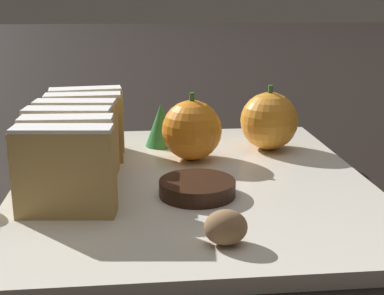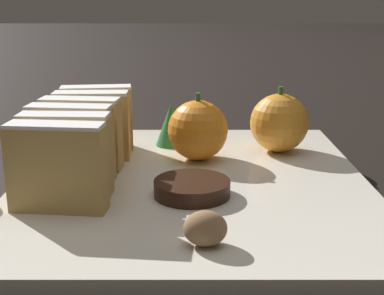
% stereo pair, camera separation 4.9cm
% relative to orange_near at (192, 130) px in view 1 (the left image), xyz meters
% --- Properties ---
extents(ground_plane, '(6.00, 6.00, 0.00)m').
position_rel_orange_near_xyz_m(ground_plane, '(-0.01, -0.06, -0.04)').
color(ground_plane, black).
extents(serving_platter, '(0.33, 0.37, 0.01)m').
position_rel_orange_near_xyz_m(serving_platter, '(-0.01, -0.06, -0.04)').
color(serving_platter, silver).
rests_on(serving_platter, ground_plane).
extents(stollen_slice_front, '(0.08, 0.03, 0.07)m').
position_rel_orange_near_xyz_m(stollen_slice_front, '(-0.11, -0.14, 0.00)').
color(stollen_slice_front, tan).
rests_on(stollen_slice_front, serving_platter).
extents(stollen_slice_second, '(0.08, 0.03, 0.07)m').
position_rel_orange_near_xyz_m(stollen_slice_second, '(-0.11, -0.10, 0.00)').
color(stollen_slice_second, tan).
rests_on(stollen_slice_second, serving_platter).
extents(stollen_slice_third, '(0.08, 0.03, 0.07)m').
position_rel_orange_near_xyz_m(stollen_slice_third, '(-0.12, -0.07, 0.00)').
color(stollen_slice_third, tan).
rests_on(stollen_slice_third, serving_platter).
extents(stollen_slice_fourth, '(0.08, 0.03, 0.07)m').
position_rel_orange_near_xyz_m(stollen_slice_fourth, '(-0.11, -0.03, 0.00)').
color(stollen_slice_fourth, tan).
rests_on(stollen_slice_fourth, serving_platter).
extents(stollen_slice_fifth, '(0.08, 0.03, 0.07)m').
position_rel_orange_near_xyz_m(stollen_slice_fifth, '(-0.11, 0.00, 0.00)').
color(stollen_slice_fifth, tan).
rests_on(stollen_slice_fifth, serving_platter).
extents(stollen_slice_sixth, '(0.08, 0.03, 0.07)m').
position_rel_orange_near_xyz_m(stollen_slice_sixth, '(-0.11, 0.04, 0.00)').
color(stollen_slice_sixth, tan).
rests_on(stollen_slice_sixth, serving_platter).
extents(orange_near, '(0.06, 0.06, 0.07)m').
position_rel_orange_near_xyz_m(orange_near, '(0.00, 0.00, 0.00)').
color(orange_near, orange).
rests_on(orange_near, serving_platter).
extents(orange_far, '(0.06, 0.06, 0.07)m').
position_rel_orange_near_xyz_m(orange_far, '(0.09, 0.03, 0.00)').
color(orange_far, orange).
rests_on(orange_far, serving_platter).
extents(walnut, '(0.03, 0.02, 0.02)m').
position_rel_orange_near_xyz_m(walnut, '(0.00, -0.20, -0.02)').
color(walnut, '#8E6B47').
rests_on(walnut, serving_platter).
extents(chocolate_cookie, '(0.07, 0.07, 0.01)m').
position_rel_orange_near_xyz_m(chocolate_cookie, '(-0.00, -0.11, -0.02)').
color(chocolate_cookie, black).
rests_on(chocolate_cookie, serving_platter).
extents(evergreen_sprig, '(0.04, 0.04, 0.05)m').
position_rel_orange_near_xyz_m(evergreen_sprig, '(-0.03, 0.05, -0.01)').
color(evergreen_sprig, '#2D7538').
rests_on(evergreen_sprig, serving_platter).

